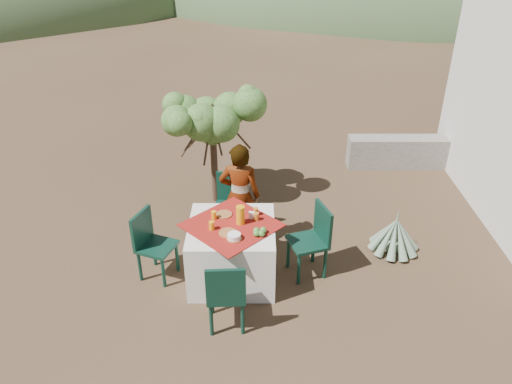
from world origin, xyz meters
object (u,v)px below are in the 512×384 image
(chair_far, at_px, (229,202))
(chair_left, at_px, (151,242))
(chair_near, at_px, (226,293))
(shrub_tree, at_px, (216,123))
(person, at_px, (240,196))
(agave, at_px, (395,235))
(table, at_px, (232,251))
(chair_right, at_px, (314,237))
(juice_pitcher, at_px, (240,215))

(chair_far, xyz_separation_m, chair_left, (-0.91, -0.92, -0.00))
(chair_near, bearing_deg, shrub_tree, -87.76)
(person, distance_m, agave, 2.11)
(table, distance_m, shrub_tree, 2.13)
(chair_right, bearing_deg, shrub_tree, -163.32)
(chair_left, xyz_separation_m, agave, (3.11, 0.50, -0.25))
(chair_right, xyz_separation_m, juice_pitcher, (-0.88, -0.06, 0.36))
(juice_pitcher, bearing_deg, chair_left, 179.92)
(chair_right, distance_m, shrub_tree, 2.35)
(table, relative_size, juice_pitcher, 5.71)
(chair_near, height_order, agave, chair_near)
(person, bearing_deg, agave, -177.97)
(table, height_order, chair_right, chair_right)
(table, bearing_deg, shrub_tree, 98.71)
(chair_right, height_order, shrub_tree, shrub_tree)
(chair_near, bearing_deg, agave, -149.59)
(chair_right, bearing_deg, person, -142.71)
(chair_near, relative_size, chair_left, 1.01)
(chair_far, relative_size, chair_left, 1.01)
(table, height_order, person, person)
(chair_left, bearing_deg, chair_right, -66.91)
(chair_far, distance_m, shrub_tree, 1.25)
(agave, bearing_deg, juice_pitcher, -165.96)
(chair_right, bearing_deg, chair_far, -147.47)
(shrub_tree, distance_m, agave, 2.97)
(juice_pitcher, bearing_deg, chair_far, 101.28)
(chair_left, xyz_separation_m, juice_pitcher, (1.09, -0.00, 0.39))
(shrub_tree, bearing_deg, table, -81.29)
(chair_near, bearing_deg, person, -96.89)
(table, distance_m, agave, 2.20)
(chair_left, height_order, agave, chair_left)
(shrub_tree, relative_size, agave, 2.27)
(chair_left, distance_m, juice_pitcher, 1.16)
(chair_far, xyz_separation_m, agave, (2.20, -0.42, -0.26))
(table, relative_size, shrub_tree, 0.81)
(shrub_tree, bearing_deg, person, -72.76)
(table, xyz_separation_m, juice_pitcher, (0.11, 0.03, 0.50))
(chair_near, distance_m, chair_right, 1.42)
(chair_far, bearing_deg, shrub_tree, 117.11)
(juice_pitcher, bearing_deg, table, -162.67)
(chair_near, distance_m, shrub_tree, 2.93)
(chair_right, distance_m, person, 1.13)
(table, distance_m, chair_near, 0.90)
(chair_right, bearing_deg, table, -103.10)
(shrub_tree, xyz_separation_m, juice_pitcher, (0.40, -1.88, -0.40))
(agave, bearing_deg, table, -165.79)
(table, relative_size, agave, 1.83)
(chair_right, relative_size, shrub_tree, 0.58)
(chair_far, height_order, chair_left, chair_far)
(table, height_order, shrub_tree, shrub_tree)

